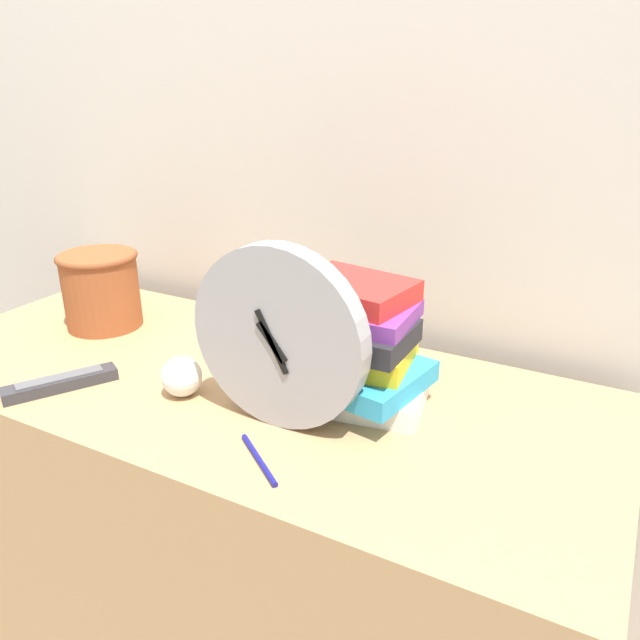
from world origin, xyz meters
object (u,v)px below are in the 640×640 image
desk_clock (278,338)px  tv_remote (61,383)px  book_stack (352,348)px  basket (101,288)px  pen (259,459)px  crumpled_paper_ball (182,376)px

desk_clock → tv_remote: bearing=-167.3°
book_stack → basket: bearing=176.0°
desk_clock → basket: 0.55m
basket → pen: 0.61m
desk_clock → basket: size_ratio=1.75×
book_stack → crumpled_paper_ball: 0.28m
desk_clock → tv_remote: (-0.38, -0.09, -0.13)m
book_stack → crumpled_paper_ball: size_ratio=3.54×
tv_remote → crumpled_paper_ball: crumpled_paper_ball is taller
desk_clock → crumpled_paper_ball: 0.21m
tv_remote → pen: size_ratio=1.68×
pen → crumpled_paper_ball: bearing=155.2°
basket → crumpled_paper_ball: bearing=-24.9°
desk_clock → basket: desk_clock is taller
basket → tv_remote: size_ratio=0.90×
book_stack → basket: (-0.59, 0.04, -0.01)m
basket → tv_remote: basket is taller
desk_clock → book_stack: (0.07, 0.11, -0.05)m
tv_remote → basket: bearing=121.0°
desk_clock → pen: size_ratio=2.65×
desk_clock → pen: (0.03, -0.10, -0.14)m
crumpled_paper_ball → desk_clock: bearing=1.2°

